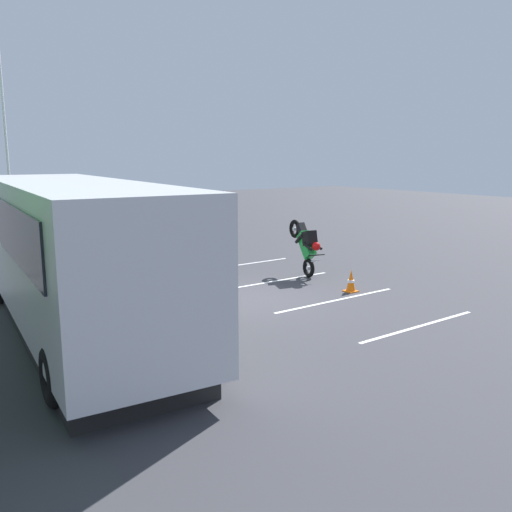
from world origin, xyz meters
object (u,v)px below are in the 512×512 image
(tour_bus, at_px, (74,258))
(parked_motorcycle_silver, at_px, (140,287))
(stunt_motorcycle, at_px, (306,244))
(spectator_centre, at_px, (181,262))
(spectator_far_left, at_px, (213,281))
(spectator_left, at_px, (194,268))
(traffic_cone, at_px, (351,281))
(flagpole, at_px, (7,160))

(tour_bus, distance_m, parked_motorcycle_silver, 2.62)
(stunt_motorcycle, bearing_deg, spectator_centre, 98.19)
(spectator_far_left, height_order, parked_motorcycle_silver, spectator_far_left)
(spectator_left, relative_size, stunt_motorcycle, 0.95)
(traffic_cone, bearing_deg, stunt_motorcycle, -5.44)
(flagpole, bearing_deg, traffic_cone, -139.46)
(traffic_cone, bearing_deg, spectator_far_left, 95.19)
(spectator_centre, bearing_deg, parked_motorcycle_silver, 66.18)
(spectator_left, height_order, stunt_motorcycle, stunt_motorcycle)
(stunt_motorcycle, distance_m, traffic_cone, 2.40)
(spectator_far_left, bearing_deg, stunt_motorcycle, -61.16)
(tour_bus, bearing_deg, spectator_far_left, -112.63)
(stunt_motorcycle, height_order, flagpole, flagpole)
(spectator_left, distance_m, stunt_motorcycle, 4.95)
(spectator_far_left, bearing_deg, traffic_cone, -84.81)
(tour_bus, height_order, parked_motorcycle_silver, tour_bus)
(spectator_centre, relative_size, traffic_cone, 2.90)
(flagpole, bearing_deg, spectator_centre, -158.30)
(tour_bus, xyz_separation_m, spectator_far_left, (-1.13, -2.71, -0.63))
(spectator_left, xyz_separation_m, stunt_motorcycle, (1.45, -4.73, -0.03))
(stunt_motorcycle, height_order, traffic_cone, stunt_motorcycle)
(spectator_centre, distance_m, parked_motorcycle_silver, 1.22)
(spectator_left, xyz_separation_m, flagpole, (7.60, 2.69, 2.57))
(spectator_far_left, bearing_deg, tour_bus, 67.37)
(spectator_centre, bearing_deg, traffic_cone, -109.59)
(spectator_centre, height_order, traffic_cone, spectator_centre)
(tour_bus, bearing_deg, parked_motorcycle_silver, -55.87)
(parked_motorcycle_silver, bearing_deg, flagpole, 15.33)
(spectator_far_left, xyz_separation_m, stunt_motorcycle, (2.70, -4.90, 0.03))
(tour_bus, distance_m, spectator_centre, 3.09)
(flagpole, bearing_deg, stunt_motorcycle, -129.65)
(flagpole, bearing_deg, spectator_far_left, -164.12)
(stunt_motorcycle, bearing_deg, tour_bus, 101.66)
(parked_motorcycle_silver, distance_m, stunt_motorcycle, 5.70)
(tour_bus, distance_m, traffic_cone, 7.55)
(tour_bus, relative_size, flagpole, 1.33)
(tour_bus, relative_size, spectator_far_left, 5.76)
(parked_motorcycle_silver, height_order, flagpole, flagpole)
(stunt_motorcycle, bearing_deg, spectator_far_left, 118.84)
(spectator_left, height_order, parked_motorcycle_silver, spectator_left)
(spectator_left, bearing_deg, traffic_cone, -100.37)
(spectator_far_left, xyz_separation_m, traffic_cone, (0.43, -4.69, -0.71))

